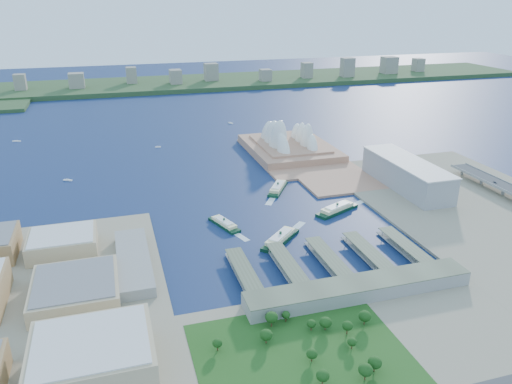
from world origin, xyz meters
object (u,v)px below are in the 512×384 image
object	(u,v)px
ferry_c	(280,237)
ferry_d	(337,207)
opera_house	(290,133)
ferry_b	(278,186)
ferry_a	(224,222)
car_c	(495,182)
toaster_building	(406,174)

from	to	relation	value
ferry_c	ferry_d	world-z (taller)	ferry_d
opera_house	ferry_b	distance (m)	174.81
ferry_c	ferry_d	xyz separation A→B (m)	(90.28, 53.65, 0.04)
opera_house	ferry_d	distance (m)	246.52
ferry_a	ferry_b	world-z (taller)	ferry_b
ferry_c	car_c	world-z (taller)	car_c
ferry_b	car_c	xyz separation A→B (m)	(264.76, -91.91, 10.17)
toaster_building	ferry_a	bearing A→B (deg)	-170.49
ferry_b	ferry_c	distance (m)	148.00
toaster_building	ferry_c	world-z (taller)	toaster_building
ferry_d	car_c	distance (m)	220.43
opera_house	ferry_b	xyz separation A→B (m)	(-73.76, -156.25, -26.59)
ferry_c	ferry_d	size ratio (longest dim) A/B	0.99
ferry_d	ferry_b	bearing A→B (deg)	2.46
ferry_d	car_c	xyz separation A→B (m)	(220.16, -4.78, 9.86)
opera_house	toaster_building	size ratio (longest dim) A/B	1.16
ferry_a	ferry_d	distance (m)	137.98
ferry_a	car_c	world-z (taller)	car_c
ferry_c	opera_house	bearing A→B (deg)	-65.32
ferry_c	toaster_building	bearing A→B (deg)	-108.56
toaster_building	ferry_a	xyz separation A→B (m)	(-257.14, -43.09, -15.82)
toaster_building	ferry_d	world-z (taller)	toaster_building
opera_house	ferry_a	bearing A→B (deg)	-124.51
toaster_building	ferry_d	size ratio (longest dim) A/B	2.56
toaster_building	ferry_d	xyz separation A→B (m)	(-119.16, -43.37, -14.78)
opera_house	ferry_c	size ratio (longest dim) A/B	3.00
opera_house	car_c	world-z (taller)	opera_house
ferry_a	ferry_c	bearing A→B (deg)	-67.87
toaster_building	ferry_b	bearing A→B (deg)	165.04
toaster_building	ferry_c	bearing A→B (deg)	-155.14
opera_house	ferry_d	world-z (taller)	opera_house
ferry_b	ferry_d	size ratio (longest dim) A/B	0.95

